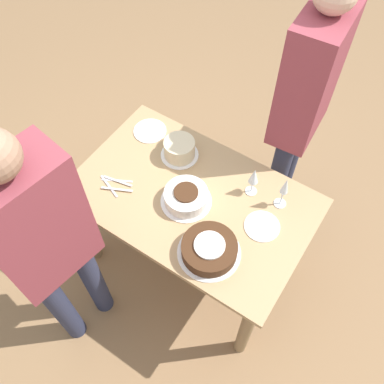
% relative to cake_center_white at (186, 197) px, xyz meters
% --- Properties ---
extents(ground_plane, '(12.00, 12.00, 0.00)m').
position_rel_cake_center_white_xyz_m(ground_plane, '(0.01, 0.04, -0.80)').
color(ground_plane, '#8E6B47').
extents(dining_table, '(1.26, 0.79, 0.76)m').
position_rel_cake_center_white_xyz_m(dining_table, '(0.01, 0.04, -0.18)').
color(dining_table, tan).
rests_on(dining_table, ground_plane).
extents(cake_center_white, '(0.27, 0.27, 0.09)m').
position_rel_cake_center_white_xyz_m(cake_center_white, '(0.00, 0.00, 0.00)').
color(cake_center_white, white).
rests_on(cake_center_white, dining_table).
extents(cake_front_chocolate, '(0.31, 0.31, 0.09)m').
position_rel_cake_center_white_xyz_m(cake_front_chocolate, '(0.26, -0.18, -0.00)').
color(cake_front_chocolate, white).
rests_on(cake_front_chocolate, dining_table).
extents(cake_back_decorated, '(0.21, 0.21, 0.11)m').
position_rel_cake_center_white_xyz_m(cake_back_decorated, '(-0.20, 0.24, 0.01)').
color(cake_back_decorated, white).
rests_on(cake_back_decorated, dining_table).
extents(wine_glass_near, '(0.06, 0.06, 0.19)m').
position_rel_cake_center_white_xyz_m(wine_glass_near, '(0.25, 0.24, 0.09)').
color(wine_glass_near, silver).
rests_on(wine_glass_near, dining_table).
extents(wine_glass_far, '(0.06, 0.06, 0.22)m').
position_rel_cake_center_white_xyz_m(wine_glass_far, '(0.41, 0.26, 0.10)').
color(wine_glass_far, silver).
rests_on(wine_glass_far, dining_table).
extents(dessert_plate_left, '(0.19, 0.19, 0.01)m').
position_rel_cake_center_white_xyz_m(dessert_plate_left, '(-0.45, 0.29, -0.04)').
color(dessert_plate_left, white).
rests_on(dessert_plate_left, dining_table).
extents(dessert_plate_right, '(0.18, 0.18, 0.01)m').
position_rel_cake_center_white_xyz_m(dessert_plate_right, '(0.40, 0.09, -0.04)').
color(dessert_plate_right, white).
rests_on(dessert_plate_right, dining_table).
extents(fork_pile, '(0.21, 0.14, 0.01)m').
position_rel_cake_center_white_xyz_m(fork_pile, '(-0.38, -0.12, -0.03)').
color(fork_pile, silver).
rests_on(fork_pile, dining_table).
extents(person_cutting, '(0.28, 0.43, 1.69)m').
position_rel_cake_center_white_xyz_m(person_cutting, '(-0.30, -0.63, 0.22)').
color(person_cutting, '#2D334C').
rests_on(person_cutting, ground_plane).
extents(person_watching, '(0.25, 0.41, 1.75)m').
position_rel_cake_center_white_xyz_m(person_watching, '(0.27, 0.71, 0.26)').
color(person_watching, '#2D334C').
rests_on(person_watching, ground_plane).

